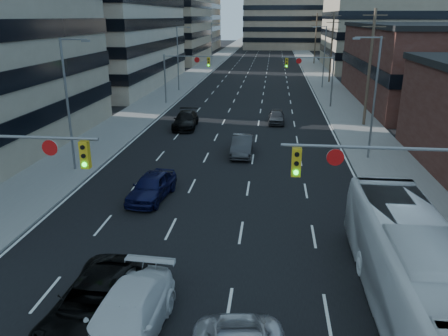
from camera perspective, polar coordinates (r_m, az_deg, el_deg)
name	(u,v)px	position (r m, az deg, el deg)	size (l,w,h in m)	color
road_surface	(264,52)	(138.03, 5.26, 14.84)	(18.00, 300.00, 0.02)	black
sidewalk_left	(227,52)	(138.76, 0.34, 14.96)	(5.00, 300.00, 0.15)	slate
sidewalk_right	(302,52)	(138.24, 10.18, 14.66)	(5.00, 300.00, 0.15)	slate
office_left_far	(162,27)	(111.00, -8.15, 17.82)	(20.00, 30.00, 16.00)	gray
storefront_right_mid	(444,66)	(61.54, 26.79, 11.80)	(20.00, 30.00, 9.00)	#472119
office_right_far	(383,34)	(98.13, 20.09, 16.16)	(22.00, 28.00, 14.00)	gray
bg_block_left	(180,17)	(150.86, -5.83, 18.98)	(24.00, 24.00, 20.00)	#ADA089
bg_block_right	(374,32)	(140.67, 19.04, 16.45)	(22.00, 22.00, 12.00)	gray
signal_near_left	(8,171)	(19.78, -26.38, -0.40)	(6.59, 0.33, 6.00)	slate
signal_near_right	(387,186)	(17.25, 20.47, -2.27)	(6.59, 0.33, 6.00)	slate
signal_far_left	(183,69)	(54.04, -5.32, 12.75)	(6.09, 0.33, 6.00)	slate
signal_far_right	(313,71)	(53.14, 11.53, 12.35)	(6.09, 0.33, 6.00)	slate
utility_pole_block	(370,67)	(44.77, 18.49, 12.45)	(2.20, 0.28, 11.00)	#4C3D2D
utility_pole_midblock	(332,46)	(74.30, 13.89, 15.17)	(2.20, 0.28, 11.00)	#4C3D2D
utility_pole_distant	(316,38)	(104.10, 11.87, 16.31)	(2.20, 0.28, 11.00)	#4C3D2D
streetlight_left_near	(69,99)	(31.17, -19.55, 8.44)	(2.03, 0.22, 9.00)	slate
streetlight_left_mid	(179,55)	(64.26, -5.92, 14.42)	(2.03, 0.22, 9.00)	slate
streetlight_left_far	(212,42)	(98.68, -1.52, 16.14)	(2.03, 0.22, 9.00)	slate
streetlight_right_near	(373,93)	(33.80, 18.87, 9.27)	(2.03, 0.22, 9.00)	slate
streetlight_right_far	(323,54)	(68.19, 12.85, 14.33)	(2.03, 0.22, 9.00)	slate
black_pickup	(96,304)	(16.49, -16.35, -16.71)	(2.73, 5.92, 1.64)	black
white_van	(125,320)	(15.57, -12.77, -18.77)	(2.30, 5.65, 1.64)	silver
transit_bus	(416,272)	(17.27, 23.74, -12.35)	(2.88, 12.31, 3.43)	silver
sedan_blue	(152,186)	(26.16, -9.42, -2.36)	(1.86, 4.63, 1.58)	#0D0F34
sedan_grey_center	(242,146)	(34.15, 2.39, 2.95)	(1.57, 4.51, 1.49)	#2F2F31
sedan_black_far	(186,120)	(42.76, -5.04, 6.26)	(2.16, 5.32, 1.54)	black
sedan_grey_right	(277,117)	(44.81, 6.87, 6.67)	(1.60, 3.96, 1.35)	#333336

